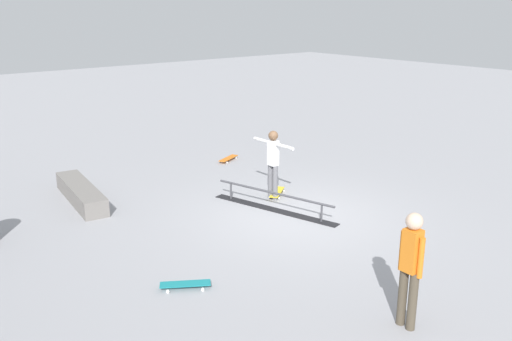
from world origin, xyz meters
TOP-DOWN VIEW (x-y plane):
  - ground_plane at (0.00, 0.00)m, footprint 60.00×60.00m
  - grind_rail at (0.60, 0.15)m, footprint 3.10×1.03m
  - skate_ledge at (3.79, 3.19)m, footprint 2.64×0.86m
  - skater_main at (1.15, -0.30)m, footprint 1.30×0.22m
  - skateboard_main at (1.27, -0.55)m, footprint 0.63×0.76m
  - bystander_orange_shirt at (-4.00, 1.71)m, footprint 0.38×0.23m
  - loose_skateboard_orange at (4.40, -1.43)m, footprint 0.51×0.81m
  - loose_skateboard_teal at (-1.14, 3.51)m, footprint 0.60×0.78m

SIDE VIEW (x-z plane):
  - ground_plane at x=0.00m, z-range 0.00..0.00m
  - skateboard_main at x=1.27m, z-range 0.03..0.12m
  - loose_skateboard_orange at x=4.40m, z-range 0.03..0.12m
  - loose_skateboard_teal at x=-1.14m, z-range 0.03..0.12m
  - grind_rail at x=0.60m, z-range -0.03..0.39m
  - skate_ledge at x=3.79m, z-range 0.00..0.39m
  - skater_main at x=1.15m, z-range 0.13..1.75m
  - bystander_orange_shirt at x=-4.00m, z-range 0.11..1.81m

